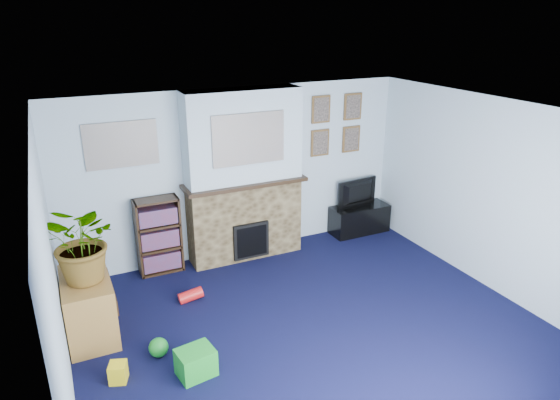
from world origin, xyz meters
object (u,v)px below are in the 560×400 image
tv_stand (359,219)px  bookshelf (159,237)px  television (360,193)px  sideboard (89,307)px

tv_stand → bookshelf: bookshelf is taller
television → tv_stand: bearing=83.7°
tv_stand → bookshelf: bearing=178.6°
television → sideboard: (-4.19, -1.07, -0.31)m
television → sideboard: 4.34m
television → bookshelf: size_ratio=0.70×
tv_stand → television: (0.00, 0.02, 0.43)m
tv_stand → sideboard: bearing=-165.9°
tv_stand → sideboard: 4.32m
tv_stand → bookshelf: size_ratio=0.89×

